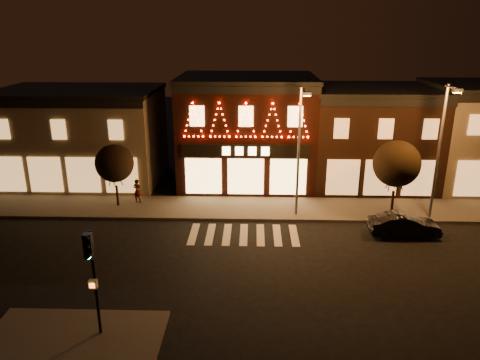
{
  "coord_description": "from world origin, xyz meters",
  "views": [
    {
      "loc": [
        0.53,
        -20.68,
        11.76
      ],
      "look_at": [
        -0.22,
        4.0,
        3.44
      ],
      "focal_mm": 34.09,
      "sensor_mm": 36.0,
      "label": 1
    }
  ],
  "objects_px": {
    "streetlamp_mid": "(300,143)",
    "pedestrian": "(137,191)",
    "traffic_signal_near": "(91,264)",
    "dark_sedan": "(404,225)"
  },
  "relations": [
    {
      "from": "streetlamp_mid",
      "to": "pedestrian",
      "type": "bearing_deg",
      "value": 175.26
    },
    {
      "from": "dark_sedan",
      "to": "pedestrian",
      "type": "xyz_separation_m",
      "value": [
        -16.93,
        4.5,
        0.33
      ]
    },
    {
      "from": "traffic_signal_near",
      "to": "pedestrian",
      "type": "height_order",
      "value": "traffic_signal_near"
    },
    {
      "from": "traffic_signal_near",
      "to": "dark_sedan",
      "type": "distance_m",
      "value": 18.13
    },
    {
      "from": "streetlamp_mid",
      "to": "pedestrian",
      "type": "xyz_separation_m",
      "value": [
        -10.85,
        2.0,
        -3.96
      ]
    },
    {
      "from": "traffic_signal_near",
      "to": "streetlamp_mid",
      "type": "height_order",
      "value": "streetlamp_mid"
    },
    {
      "from": "streetlamp_mid",
      "to": "traffic_signal_near",
      "type": "bearing_deg",
      "value": -120.06
    },
    {
      "from": "traffic_signal_near",
      "to": "dark_sedan",
      "type": "xyz_separation_m",
      "value": [
        14.98,
        9.86,
        -2.64
      ]
    },
    {
      "from": "streetlamp_mid",
      "to": "pedestrian",
      "type": "distance_m",
      "value": 11.72
    },
    {
      "from": "traffic_signal_near",
      "to": "pedestrian",
      "type": "xyz_separation_m",
      "value": [
        -1.95,
        14.35,
        -2.31
      ]
    }
  ]
}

